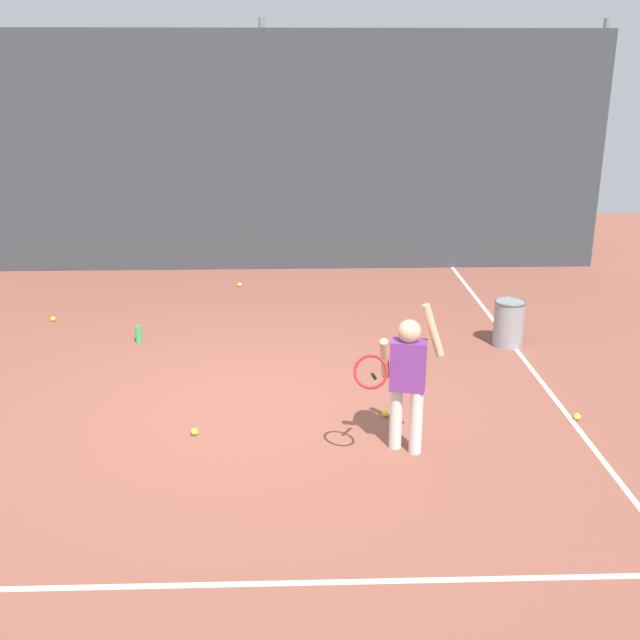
# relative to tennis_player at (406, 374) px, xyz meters

# --- Properties ---
(ground_plane) EXTENTS (20.00, 20.00, 0.00)m
(ground_plane) POSITION_rel_tennis_player_xyz_m (-1.41, 0.97, -0.73)
(ground_plane) COLOR brown
(court_line_baseline) EXTENTS (9.00, 0.05, 0.00)m
(court_line_baseline) POSITION_rel_tennis_player_xyz_m (-1.41, -1.77, -0.72)
(court_line_baseline) COLOR white
(court_line_baseline) RESTS_ON ground
(court_line_sideline) EXTENTS (0.05, 9.00, 0.00)m
(court_line_sideline) POSITION_rel_tennis_player_xyz_m (1.69, 1.97, -0.72)
(court_line_sideline) COLOR white
(court_line_sideline) RESTS_ON ground
(back_fence_windscreen) EXTENTS (10.86, 0.08, 3.74)m
(back_fence_windscreen) POSITION_rel_tennis_player_xyz_m (-1.41, 6.31, 1.14)
(back_fence_windscreen) COLOR #383D42
(back_fence_windscreen) RESTS_ON ground
(fence_post_1) EXTENTS (0.09, 0.09, 3.89)m
(fence_post_1) POSITION_rel_tennis_player_xyz_m (-1.41, 6.37, 1.22)
(fence_post_1) COLOR slate
(fence_post_1) RESTS_ON ground
(fence_post_2) EXTENTS (0.09, 0.09, 3.89)m
(fence_post_2) POSITION_rel_tennis_player_xyz_m (3.87, 6.37, 1.22)
(fence_post_2) COLOR slate
(fence_post_2) RESTS_ON ground
(tennis_player) EXTENTS (0.81, 0.57, 1.35)m
(tennis_player) POSITION_rel_tennis_player_xyz_m (0.00, 0.00, 0.00)
(tennis_player) COLOR silver
(tennis_player) RESTS_ON ground
(ball_hopper) EXTENTS (0.38, 0.38, 0.56)m
(ball_hopper) POSITION_rel_tennis_player_xyz_m (1.61, 2.59, -0.44)
(ball_hopper) COLOR gray
(ball_hopper) RESTS_ON ground
(water_bottle) EXTENTS (0.07, 0.07, 0.22)m
(water_bottle) POSITION_rel_tennis_player_xyz_m (-2.85, 2.82, -0.62)
(water_bottle) COLOR green
(water_bottle) RESTS_ON ground
(tennis_ball_0) EXTENTS (0.07, 0.07, 0.07)m
(tennis_ball_0) POSITION_rel_tennis_player_xyz_m (-1.79, 5.23, -0.69)
(tennis_ball_0) COLOR #CCE033
(tennis_ball_0) RESTS_ON ground
(tennis_ball_1) EXTENTS (0.07, 0.07, 0.07)m
(tennis_ball_1) POSITION_rel_tennis_player_xyz_m (1.74, 0.55, -0.69)
(tennis_ball_1) COLOR #CCE033
(tennis_ball_1) RESTS_ON ground
(tennis_ball_2) EXTENTS (0.07, 0.07, 0.07)m
(tennis_ball_2) POSITION_rel_tennis_player_xyz_m (-4.14, 3.67, -0.69)
(tennis_ball_2) COLOR #CCE033
(tennis_ball_2) RESTS_ON ground
(tennis_ball_4) EXTENTS (0.07, 0.07, 0.07)m
(tennis_ball_4) POSITION_rel_tennis_player_xyz_m (-1.87, 0.35, -0.69)
(tennis_ball_4) COLOR #CCE033
(tennis_ball_4) RESTS_ON ground
(tennis_ball_5) EXTENTS (0.07, 0.07, 0.07)m
(tennis_ball_5) POSITION_rel_tennis_player_xyz_m (-0.09, 0.68, -0.69)
(tennis_ball_5) COLOR #CCE033
(tennis_ball_5) RESTS_ON ground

